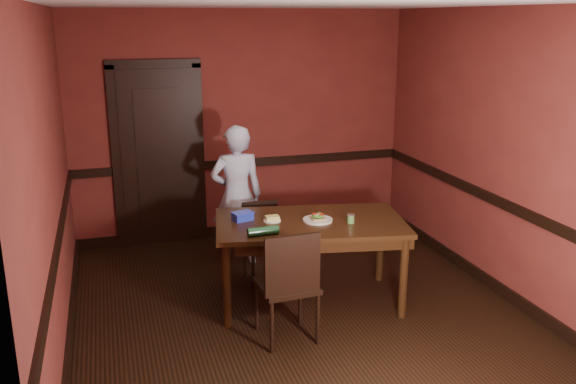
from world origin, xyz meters
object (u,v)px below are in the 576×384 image
person (237,196)px  cheese_saucer (272,219)px  food_tub (243,216)px  chair_far (264,244)px  chair_near (287,283)px  dining_table (310,262)px  sauce_jar (351,219)px  sandwich_plate (318,219)px

person → cheese_saucer: person is taller
food_tub → cheese_saucer: bearing=-37.3°
chair_far → cheese_saucer: bearing=-97.1°
chair_near → cheese_saucer: chair_near is taller
dining_table → person: person is taller
chair_far → food_tub: 0.66m
chair_far → chair_near: 1.18m
dining_table → chair_far: bearing=127.0°
chair_far → sauce_jar: (0.62, -0.75, 0.44)m
dining_table → chair_near: size_ratio=1.75×
dining_table → cheese_saucer: 0.55m
person → sandwich_plate: bearing=116.7°
sandwich_plate → cheese_saucer: (-0.40, 0.11, 0.00)m
chair_far → sauce_jar: sauce_jar is taller
sandwich_plate → sauce_jar: (0.27, -0.14, 0.02)m
chair_near → sandwich_plate: (0.47, 0.56, 0.33)m
dining_table → sandwich_plate: bearing=-9.8°
chair_near → sauce_jar: bearing=-153.8°
person → food_tub: bearing=84.3°
sauce_jar → sandwich_plate: bearing=152.0°
person → chair_near: bearing=94.5°
sauce_jar → food_tub: sauce_jar is taller
chair_far → person: (-0.15, 0.56, 0.36)m
chair_far → chair_near: (-0.11, -1.17, 0.09)m
cheese_saucer → food_tub: 0.27m
dining_table → sauce_jar: sauce_jar is taller
sandwich_plate → sauce_jar: 0.30m
chair_far → person: person is taller
cheese_saucer → food_tub: food_tub is taller
dining_table → sauce_jar: size_ratio=21.06×
chair_far → sauce_jar: size_ratio=9.84×
sauce_jar → cheese_saucer: (-0.67, 0.25, -0.02)m
dining_table → chair_far: 0.65m
cheese_saucer → person: bearing=95.7°
chair_near → food_tub: 0.87m
dining_table → sandwich_plate: 0.43m
food_tub → chair_near: bearing=-91.8°
person → sauce_jar: 1.52m
chair_far → person: size_ratio=0.53×
sandwich_plate → chair_near: bearing=-129.7°
chair_near → sandwich_plate: 0.80m
chair_near → sauce_jar: 0.91m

